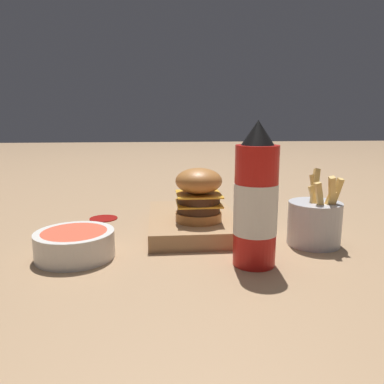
{
  "coord_description": "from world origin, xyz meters",
  "views": [
    {
      "loc": [
        -0.79,
        0.09,
        0.24
      ],
      "look_at": [
        0.0,
        0.02,
        0.08
      ],
      "focal_mm": 35.0,
      "sensor_mm": 36.0,
      "label": 1
    }
  ],
  "objects_px": {
    "ketchup_bottle": "(256,202)",
    "fries_basket": "(315,222)",
    "side_bowl": "(75,244)",
    "spoon": "(196,201)",
    "burger": "(199,194)",
    "serving_board": "(192,222)"
  },
  "relations": [
    {
      "from": "ketchup_bottle",
      "to": "fries_basket",
      "type": "distance_m",
      "value": 0.18
    },
    {
      "from": "ketchup_bottle",
      "to": "side_bowl",
      "type": "height_order",
      "value": "ketchup_bottle"
    },
    {
      "from": "side_bowl",
      "to": "spoon",
      "type": "relative_size",
      "value": 1.02
    },
    {
      "from": "ketchup_bottle",
      "to": "spoon",
      "type": "xyz_separation_m",
      "value": [
        0.47,
        0.05,
        -0.1
      ]
    },
    {
      "from": "burger",
      "to": "side_bowl",
      "type": "distance_m",
      "value": 0.26
    },
    {
      "from": "serving_board",
      "to": "fries_basket",
      "type": "xyz_separation_m",
      "value": [
        -0.12,
        -0.23,
        0.03
      ]
    },
    {
      "from": "spoon",
      "to": "side_bowl",
      "type": "bearing_deg",
      "value": 17.22
    },
    {
      "from": "ketchup_bottle",
      "to": "spoon",
      "type": "relative_size",
      "value": 1.76
    },
    {
      "from": "serving_board",
      "to": "fries_basket",
      "type": "height_order",
      "value": "fries_basket"
    },
    {
      "from": "ketchup_bottle",
      "to": "spoon",
      "type": "height_order",
      "value": "ketchup_bottle"
    },
    {
      "from": "serving_board",
      "to": "burger",
      "type": "distance_m",
      "value": 0.09
    },
    {
      "from": "burger",
      "to": "ketchup_bottle",
      "type": "relative_size",
      "value": 0.46
    },
    {
      "from": "fries_basket",
      "to": "side_bowl",
      "type": "height_order",
      "value": "fries_basket"
    },
    {
      "from": "serving_board",
      "to": "burger",
      "type": "bearing_deg",
      "value": -170.33
    },
    {
      "from": "fries_basket",
      "to": "spoon",
      "type": "xyz_separation_m",
      "value": [
        0.38,
        0.19,
        -0.04
      ]
    },
    {
      "from": "serving_board",
      "to": "side_bowl",
      "type": "xyz_separation_m",
      "value": [
        -0.15,
        0.22,
        0.01
      ]
    },
    {
      "from": "ketchup_bottle",
      "to": "spoon",
      "type": "bearing_deg",
      "value": 5.95
    },
    {
      "from": "burger",
      "to": "fries_basket",
      "type": "xyz_separation_m",
      "value": [
        -0.07,
        -0.22,
        -0.04
      ]
    },
    {
      "from": "burger",
      "to": "ketchup_bottle",
      "type": "distance_m",
      "value": 0.18
    },
    {
      "from": "burger",
      "to": "fries_basket",
      "type": "relative_size",
      "value": 0.74
    },
    {
      "from": "serving_board",
      "to": "burger",
      "type": "xyz_separation_m",
      "value": [
        -0.05,
        -0.01,
        0.07
      ]
    },
    {
      "from": "burger",
      "to": "spoon",
      "type": "bearing_deg",
      "value": -4.85
    }
  ]
}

